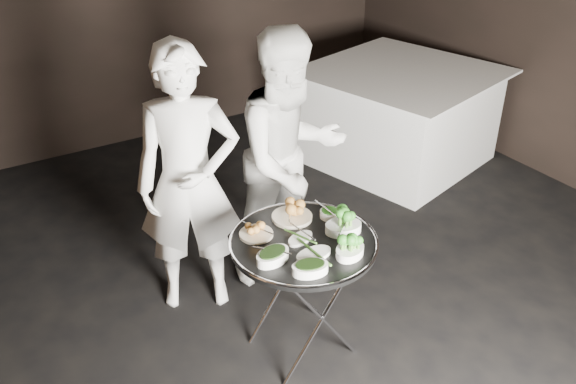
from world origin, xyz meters
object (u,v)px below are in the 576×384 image
serving_tray (303,242)px  waiter_right (290,159)px  tray_stand (303,292)px  waiter_left (189,183)px  dining_table (398,116)px

serving_tray → waiter_right: size_ratio=0.47×
tray_stand → waiter_left: bearing=112.8°
dining_table → waiter_right: bearing=-152.6°
waiter_right → dining_table: 1.92m
waiter_left → dining_table: (2.33, 0.82, -0.40)m
serving_tray → waiter_right: 0.78m
tray_stand → serving_tray: (0.00, 0.00, 0.32)m
tray_stand → waiter_right: bearing=62.7°
waiter_left → dining_table: waiter_left is taller
serving_tray → waiter_right: waiter_right is taller
tray_stand → dining_table: bearing=37.5°
waiter_right → dining_table: bearing=25.7°
serving_tray → waiter_right: (0.35, 0.69, 0.09)m
waiter_right → dining_table: waiter_right is taller
dining_table → waiter_left: bearing=-160.6°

